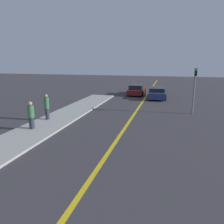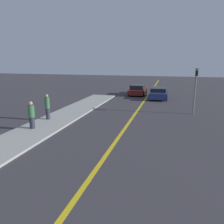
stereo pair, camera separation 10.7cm
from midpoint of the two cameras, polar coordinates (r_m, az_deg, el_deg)
road_center_line at (r=18.34m, az=6.78°, el=0.33°), size 0.20×60.00×0.01m
sidewalk_left at (r=14.77m, az=-16.24°, el=-3.11°), size 2.64×24.70×0.11m
car_near_right_lane at (r=24.79m, az=12.12°, el=4.93°), size 2.04×4.71×1.22m
car_ahead_center at (r=26.90m, az=6.87°, el=5.76°), size 1.96×3.96×1.24m
pedestrian_mid_group at (r=13.81m, az=-20.07°, el=-0.77°), size 0.37×0.37×1.65m
pedestrian_far_standing at (r=15.64m, az=-16.33°, el=1.33°), size 0.32×0.32×1.74m
traffic_light at (r=17.82m, az=21.11°, el=6.31°), size 0.18×0.40×3.52m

